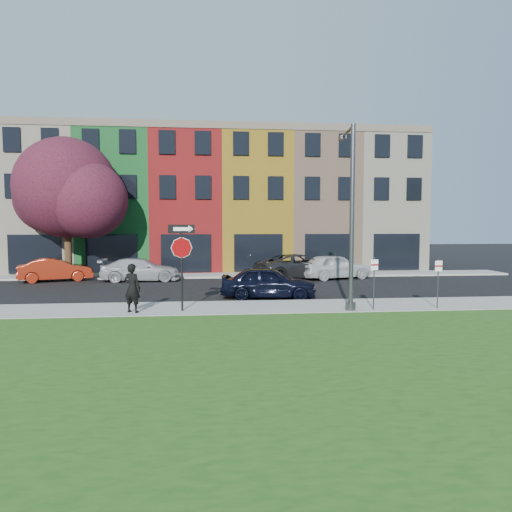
{
  "coord_description": "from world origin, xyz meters",
  "views": [
    {
      "loc": [
        -3.23,
        -15.45,
        3.52
      ],
      "look_at": [
        -1.34,
        4.0,
        2.13
      ],
      "focal_mm": 32.0,
      "sensor_mm": 36.0,
      "label": 1
    }
  ],
  "objects": [
    {
      "name": "ground",
      "position": [
        0.0,
        0.0,
        0.0
      ],
      "size": [
        120.0,
        120.0,
        0.0
      ],
      "primitive_type": "plane",
      "color": "black",
      "rests_on": "ground"
    },
    {
      "name": "sidewalk_near",
      "position": [
        2.0,
        3.0,
        0.06
      ],
      "size": [
        40.0,
        3.0,
        0.12
      ],
      "primitive_type": "cube",
      "color": "gray",
      "rests_on": "ground"
    },
    {
      "name": "sidewalk_far",
      "position": [
        -3.0,
        15.0,
        0.06
      ],
      "size": [
        40.0,
        2.4,
        0.12
      ],
      "primitive_type": "cube",
      "color": "gray",
      "rests_on": "ground"
    },
    {
      "name": "rowhouse_block",
      "position": [
        -2.5,
        21.18,
        4.99
      ],
      "size": [
        30.0,
        10.12,
        10.0
      ],
      "color": "beige",
      "rests_on": "ground"
    },
    {
      "name": "stop_sign",
      "position": [
        -4.4,
        2.38,
        2.51
      ],
      "size": [
        1.04,
        0.21,
        3.36
      ],
      "rotation": [
        0.0,
        0.0,
        -0.16
      ],
      "color": "black",
      "rests_on": "sidewalk_near"
    },
    {
      "name": "man",
      "position": [
        -6.27,
        2.22,
        1.06
      ],
      "size": [
        1.02,
        0.96,
        1.88
      ],
      "primitive_type": "imported",
      "rotation": [
        0.0,
        0.0,
        2.73
      ],
      "color": "black",
      "rests_on": "sidewalk_near"
    },
    {
      "name": "sedan_near",
      "position": [
        -0.58,
        5.73,
        0.76
      ],
      "size": [
        2.98,
        4.95,
        1.52
      ],
      "primitive_type": "imported",
      "rotation": [
        0.0,
        0.0,
        1.44
      ],
      "color": "black",
      "rests_on": "ground"
    },
    {
      "name": "parked_car_red",
      "position": [
        -12.74,
        13.33,
        0.71
      ],
      "size": [
        4.01,
        5.16,
        1.41
      ],
      "primitive_type": "imported",
      "rotation": [
        0.0,
        0.0,
        1.88
      ],
      "color": "maroon",
      "rests_on": "ground"
    },
    {
      "name": "parked_car_silver",
      "position": [
        -7.61,
        12.97,
        0.7
      ],
      "size": [
        2.35,
        4.99,
        1.4
      ],
      "primitive_type": "imported",
      "rotation": [
        0.0,
        0.0,
        1.61
      ],
      "color": "#A7A7AC",
      "rests_on": "ground"
    },
    {
      "name": "parked_car_dark",
      "position": [
        2.37,
        13.18,
        0.79
      ],
      "size": [
        5.74,
        7.13,
        1.58
      ],
      "primitive_type": "imported",
      "rotation": [
        0.0,
        0.0,
        1.86
      ],
      "color": "black",
      "rests_on": "ground"
    },
    {
      "name": "parked_car_white",
      "position": [
        4.54,
        12.84,
        0.8
      ],
      "size": [
        4.6,
        5.79,
        1.6
      ],
      "primitive_type": "imported",
      "rotation": [
        0.0,
        0.0,
        1.88
      ],
      "color": "silver",
      "rests_on": "ground"
    },
    {
      "name": "street_lamp",
      "position": [
        2.23,
        2.12,
        3.77
      ],
      "size": [
        0.53,
        2.58,
        7.23
      ],
      "rotation": [
        0.0,
        0.0,
        -0.09
      ],
      "color": "#424447",
      "rests_on": "sidewalk_near"
    },
    {
      "name": "parking_sign_a",
      "position": [
        3.14,
        1.89,
        1.42
      ],
      "size": [
        0.31,
        0.12,
        2.07
      ],
      "rotation": [
        0.0,
        0.0,
        0.25
      ],
      "color": "#424447",
      "rests_on": "sidewalk_near"
    },
    {
      "name": "parking_sign_b",
      "position": [
        5.78,
        1.89,
        1.38
      ],
      "size": [
        0.32,
        0.1,
        1.99
      ],
      "rotation": [
        0.0,
        0.0,
        0.14
      ],
      "color": "#424447",
      "rests_on": "sidewalk_near"
    },
    {
      "name": "tree_purple",
      "position": [
        -12.12,
        14.26,
        5.59
      ],
      "size": [
        7.5,
        6.56,
        8.75
      ],
      "color": "#302010",
      "rests_on": "sidewalk_far"
    }
  ]
}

